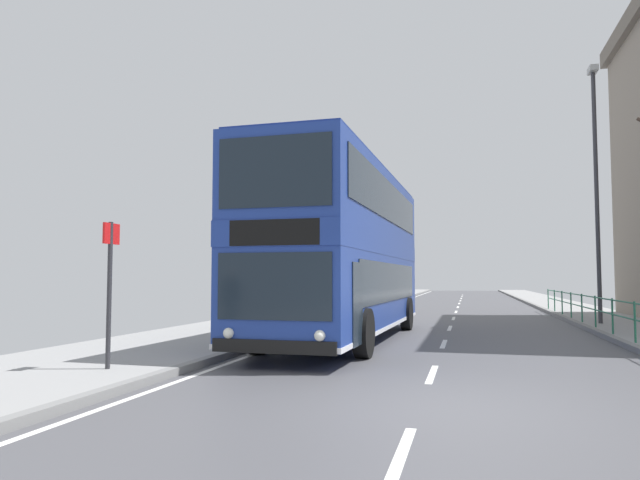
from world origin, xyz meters
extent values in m
cube|color=#4A4A4F|center=(0.00, 0.00, -0.03)|extent=(8.40, 140.00, 0.06)
cube|color=silver|center=(0.00, -2.20, 0.00)|extent=(0.12, 2.00, 0.00)
cube|color=silver|center=(0.00, 2.60, 0.00)|extent=(0.12, 2.00, 0.00)
cube|color=silver|center=(0.00, 7.40, 0.00)|extent=(0.12, 2.00, 0.00)
cube|color=silver|center=(0.00, 12.20, 0.00)|extent=(0.12, 2.00, 0.00)
cube|color=silver|center=(0.00, 17.00, 0.00)|extent=(0.12, 2.00, 0.00)
cube|color=silver|center=(0.00, 21.80, 0.00)|extent=(0.12, 2.00, 0.00)
cube|color=silver|center=(0.00, 26.60, 0.00)|extent=(0.12, 2.00, 0.00)
cube|color=silver|center=(0.00, 31.40, 0.00)|extent=(0.12, 2.00, 0.00)
cube|color=silver|center=(0.00, 36.20, 0.00)|extent=(0.12, 2.00, 0.00)
cube|color=silver|center=(0.00, 41.00, 0.00)|extent=(0.12, 2.00, 0.00)
cube|color=silver|center=(0.00, 45.80, 0.00)|extent=(0.12, 2.00, 0.00)
cube|color=silver|center=(0.00, 50.60, 0.00)|extent=(0.12, 2.00, 0.00)
cube|color=silver|center=(-3.95, 0.00, 0.00)|extent=(0.12, 133.00, 0.00)
cube|color=slate|center=(-4.30, 0.00, 0.07)|extent=(0.20, 140.00, 0.14)
cube|color=gray|center=(-6.40, 0.00, 0.07)|extent=(4.00, 140.00, 0.14)
cube|color=navy|center=(-2.60, 7.61, 1.30)|extent=(2.77, 11.07, 1.90)
cube|color=navy|center=(-2.60, 7.61, 2.50)|extent=(2.78, 11.13, 0.50)
cube|color=navy|center=(-2.60, 7.61, 3.61)|extent=(2.77, 11.07, 1.73)
cube|color=navy|center=(-2.60, 7.61, 4.52)|extent=(2.68, 10.74, 0.08)
cube|color=#19232D|center=(-2.75, 2.10, 1.53)|extent=(2.18, 0.09, 1.21)
cube|color=black|center=(-2.75, 2.09, 2.50)|extent=(1.73, 0.08, 0.48)
cube|color=#19232D|center=(-2.75, 2.10, 3.61)|extent=(2.18, 0.09, 1.32)
cube|color=black|center=(-2.75, 2.09, 0.45)|extent=(2.35, 0.14, 0.24)
cube|color=silver|center=(-2.60, 7.61, 0.41)|extent=(2.79, 11.13, 0.10)
cube|color=#19232D|center=(-1.35, 7.86, 1.56)|extent=(0.25, 8.58, 0.99)
cube|color=#19232D|center=(-1.36, 7.58, 3.70)|extent=(0.28, 9.91, 1.04)
cube|color=#19232D|center=(-3.84, 7.92, 1.56)|extent=(0.25, 8.58, 0.99)
cube|color=#19232D|center=(-3.85, 7.65, 3.70)|extent=(0.28, 9.91, 1.04)
sphere|color=white|center=(-1.89, 2.06, 0.67)|extent=(0.21, 0.21, 0.20)
sphere|color=white|center=(-3.62, 2.10, 0.67)|extent=(0.21, 0.21, 0.20)
cube|color=#19232D|center=(-1.47, 3.43, 1.17)|extent=(0.04, 0.90, 1.63)
cylinder|color=black|center=(-1.51, 4.28, 0.52)|extent=(0.33, 1.05, 1.04)
cylinder|color=black|center=(-3.88, 4.34, 0.52)|extent=(0.33, 1.05, 1.04)
cylinder|color=black|center=(-1.32, 11.19, 0.52)|extent=(0.33, 1.05, 1.04)
cylinder|color=black|center=(-3.69, 11.25, 0.52)|extent=(0.33, 1.05, 1.04)
cylinder|color=#236B4C|center=(4.45, 7.48, 0.63)|extent=(0.05, 0.05, 0.98)
cylinder|color=#236B4C|center=(4.45, 9.73, 0.63)|extent=(0.05, 0.05, 0.98)
cylinder|color=#236B4C|center=(4.45, 11.97, 0.63)|extent=(0.05, 0.05, 0.98)
cylinder|color=#236B4C|center=(4.45, 14.22, 0.63)|extent=(0.05, 0.05, 0.98)
cylinder|color=#236B4C|center=(4.45, 16.47, 0.63)|extent=(0.05, 0.05, 0.98)
cylinder|color=#236B4C|center=(4.45, 18.71, 0.63)|extent=(0.05, 0.05, 0.98)
cylinder|color=#236B4C|center=(4.45, 20.96, 0.63)|extent=(0.05, 0.05, 0.98)
cylinder|color=#236B4C|center=(4.45, 23.20, 0.63)|extent=(0.05, 0.05, 0.98)
cylinder|color=#236B4C|center=(4.45, 9.73, 1.07)|extent=(0.04, 26.95, 0.04)
cylinder|color=#236B4C|center=(4.45, 9.73, 0.68)|extent=(0.04, 26.95, 0.04)
cylinder|color=#2D2D33|center=(-5.30, 0.92, 1.39)|extent=(0.08, 0.08, 2.49)
cube|color=red|center=(-5.30, 0.94, 2.43)|extent=(0.04, 0.44, 0.36)
cylinder|color=#38383D|center=(4.94, 13.72, 4.46)|extent=(0.14, 0.14, 8.64)
cube|color=#B2B2AD|center=(4.94, 13.72, 8.90)|extent=(0.28, 0.60, 0.20)
camera|label=1|loc=(0.65, -7.86, 1.68)|focal=32.77mm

